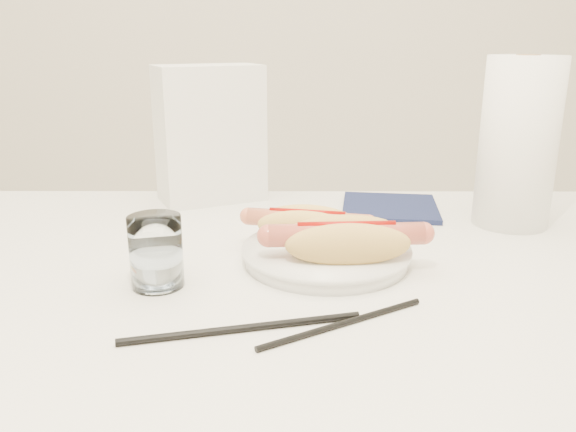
{
  "coord_description": "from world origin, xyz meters",
  "views": [
    {
      "loc": [
        0.03,
        -0.68,
        1.04
      ],
      "look_at": [
        0.03,
        0.02,
        0.82
      ],
      "focal_mm": 36.17,
      "sensor_mm": 36.0,
      "label": 1
    }
  ],
  "objects_px": {
    "hotdog_left": "(307,225)",
    "napkin_box": "(210,134)",
    "hotdog_right": "(346,241)",
    "paper_towel_roll": "(518,143)",
    "table": "(266,315)",
    "water_glass": "(156,252)",
    "plate": "(326,256)"
  },
  "relations": [
    {
      "from": "hotdog_left",
      "to": "napkin_box",
      "type": "bearing_deg",
      "value": 133.11
    },
    {
      "from": "hotdog_right",
      "to": "napkin_box",
      "type": "height_order",
      "value": "napkin_box"
    },
    {
      "from": "hotdog_left",
      "to": "paper_towel_roll",
      "type": "height_order",
      "value": "paper_towel_roll"
    },
    {
      "from": "table",
      "to": "paper_towel_roll",
      "type": "height_order",
      "value": "paper_towel_roll"
    },
    {
      "from": "hotdog_left",
      "to": "water_glass",
      "type": "height_order",
      "value": "water_glass"
    },
    {
      "from": "hotdog_left",
      "to": "water_glass",
      "type": "bearing_deg",
      "value": -135.99
    },
    {
      "from": "plate",
      "to": "hotdog_left",
      "type": "bearing_deg",
      "value": 121.08
    },
    {
      "from": "hotdog_left",
      "to": "napkin_box",
      "type": "height_order",
      "value": "napkin_box"
    },
    {
      "from": "water_glass",
      "to": "table",
      "type": "bearing_deg",
      "value": 17.33
    },
    {
      "from": "water_glass",
      "to": "plate",
      "type": "bearing_deg",
      "value": 20.27
    },
    {
      "from": "plate",
      "to": "hotdog_left",
      "type": "distance_m",
      "value": 0.06
    },
    {
      "from": "table",
      "to": "water_glass",
      "type": "xyz_separation_m",
      "value": [
        -0.13,
        -0.04,
        0.1
      ]
    },
    {
      "from": "hotdog_right",
      "to": "water_glass",
      "type": "bearing_deg",
      "value": -172.81
    },
    {
      "from": "water_glass",
      "to": "napkin_box",
      "type": "height_order",
      "value": "napkin_box"
    },
    {
      "from": "hotdog_left",
      "to": "napkin_box",
      "type": "relative_size",
      "value": 0.7
    },
    {
      "from": "plate",
      "to": "hotdog_left",
      "type": "height_order",
      "value": "hotdog_left"
    },
    {
      "from": "table",
      "to": "napkin_box",
      "type": "bearing_deg",
      "value": 107.8
    },
    {
      "from": "water_glass",
      "to": "paper_towel_roll",
      "type": "xyz_separation_m",
      "value": [
        0.51,
        0.24,
        0.09
      ]
    },
    {
      "from": "plate",
      "to": "napkin_box",
      "type": "bearing_deg",
      "value": 121.61
    },
    {
      "from": "hotdog_right",
      "to": "paper_towel_roll",
      "type": "relative_size",
      "value": 0.75
    },
    {
      "from": "plate",
      "to": "napkin_box",
      "type": "distance_m",
      "value": 0.38
    },
    {
      "from": "plate",
      "to": "paper_towel_roll",
      "type": "relative_size",
      "value": 0.83
    },
    {
      "from": "hotdog_left",
      "to": "hotdog_right",
      "type": "bearing_deg",
      "value": -46.82
    },
    {
      "from": "hotdog_left",
      "to": "hotdog_right",
      "type": "distance_m",
      "value": 0.09
    },
    {
      "from": "plate",
      "to": "hotdog_right",
      "type": "bearing_deg",
      "value": -57.46
    },
    {
      "from": "hotdog_left",
      "to": "table",
      "type": "bearing_deg",
      "value": -114.24
    },
    {
      "from": "hotdog_left",
      "to": "paper_towel_roll",
      "type": "relative_size",
      "value": 0.65
    },
    {
      "from": "hotdog_left",
      "to": "paper_towel_roll",
      "type": "distance_m",
      "value": 0.36
    },
    {
      "from": "napkin_box",
      "to": "paper_towel_roll",
      "type": "relative_size",
      "value": 0.92
    },
    {
      "from": "paper_towel_roll",
      "to": "napkin_box",
      "type": "bearing_deg",
      "value": 163.79
    },
    {
      "from": "water_glass",
      "to": "hotdog_right",
      "type": "bearing_deg",
      "value": 10.22
    },
    {
      "from": "hotdog_right",
      "to": "napkin_box",
      "type": "bearing_deg",
      "value": 118.67
    }
  ]
}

